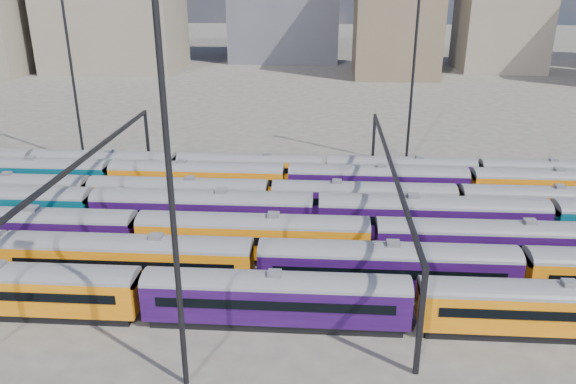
# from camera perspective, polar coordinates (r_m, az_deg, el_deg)

# --- Properties ---
(ground) EXTENTS (500.00, 500.00, 0.00)m
(ground) POSITION_cam_1_polar(r_m,az_deg,el_deg) (56.73, -0.16, -4.57)
(ground) COLOR #48443D
(ground) RESTS_ON ground
(rake_0) EXTENTS (121.80, 2.97, 5.00)m
(rake_0) POSITION_cam_1_polar(r_m,az_deg,el_deg) (44.31, -14.69, -9.49)
(rake_0) COLOR black
(rake_0) RESTS_ON ground
(rake_1) EXTENTS (128.62, 3.14, 5.29)m
(rake_1) POSITION_cam_1_polar(r_m,az_deg,el_deg) (46.77, -3.31, -6.80)
(rake_1) COLOR black
(rake_1) RESTS_ON ground
(rake_2) EXTENTS (150.67, 3.15, 5.31)m
(rake_2) POSITION_cam_1_polar(r_m,az_deg,el_deg) (51.29, -3.55, -4.12)
(rake_2) COLOR black
(rake_2) RESTS_ON ground
(rake_3) EXTENTS (157.33, 3.28, 5.55)m
(rake_3) POSITION_cam_1_polar(r_m,az_deg,el_deg) (56.42, 14.37, -2.18)
(rake_3) COLOR black
(rake_3) RESTS_ON ground
(rake_4) EXTENTS (119.22, 2.91, 4.89)m
(rake_4) POSITION_cam_1_polar(r_m,az_deg,el_deg) (60.42, -1.86, -0.24)
(rake_4) COLOR black
(rake_4) RESTS_ON ground
(rake_5) EXTENTS (145.60, 3.04, 5.12)m
(rake_5) POSITION_cam_1_polar(r_m,az_deg,el_deg) (66.43, -9.20, 1.64)
(rake_5) COLOR black
(rake_5) RESTS_ON ground
(rake_6) EXTENTS (129.78, 2.71, 4.55)m
(rake_6) POSITION_cam_1_polar(r_m,az_deg,el_deg) (70.19, -3.89, 2.71)
(rake_6) COLOR black
(rake_6) RESTS_ON ground
(gantry_1) EXTENTS (0.35, 40.35, 8.03)m
(gantry_1) POSITION_cam_1_polar(r_m,az_deg,el_deg) (58.89, -19.99, 2.22)
(gantry_1) COLOR black
(gantry_1) RESTS_ON ground
(gantry_2) EXTENTS (0.35, 40.35, 8.03)m
(gantry_2) POSITION_cam_1_polar(r_m,az_deg,el_deg) (54.37, 10.41, 1.64)
(gantry_2) COLOR black
(gantry_2) RESTS_ON ground
(mast_1) EXTENTS (1.40, 0.50, 25.60)m
(mast_1) POSITION_cam_1_polar(r_m,az_deg,el_deg) (80.95, -21.23, 12.29)
(mast_1) COLOR black
(mast_1) RESTS_ON ground
(mast_2) EXTENTS (1.40, 0.50, 25.60)m
(mast_2) POSITION_cam_1_polar(r_m,az_deg,el_deg) (32.02, -11.91, 1.03)
(mast_2) COLOR black
(mast_2) RESTS_ON ground
(mast_3) EXTENTS (1.40, 0.50, 25.60)m
(mast_3) POSITION_cam_1_polar(r_m,az_deg,el_deg) (76.52, 12.69, 12.74)
(mast_3) COLOR black
(mast_3) RESTS_ON ground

